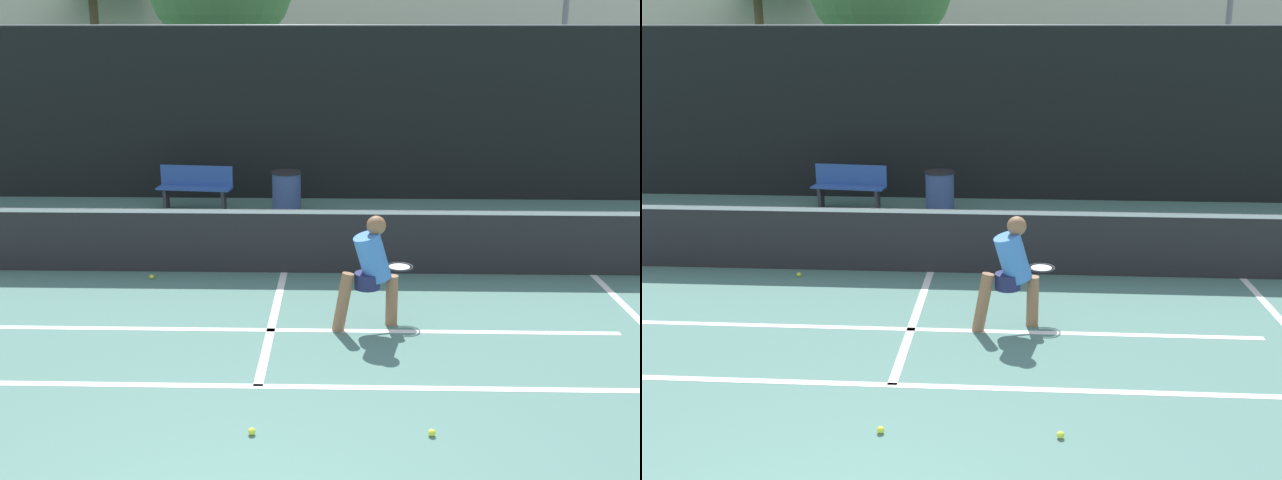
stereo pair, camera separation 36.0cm
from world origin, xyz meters
TOP-DOWN VIEW (x-y plane):
  - court_baseline_near at (0.00, 2.94)m, footprint 11.00×0.10m
  - court_service_line at (0.00, 4.39)m, footprint 8.25×0.10m
  - court_center_mark at (0.00, 4.76)m, footprint 0.10×3.64m
  - net at (0.00, 6.58)m, footprint 11.09×0.09m
  - fence_back at (0.00, 11.58)m, footprint 24.00×0.06m
  - player_practicing at (1.19, 4.54)m, footprint 1.06×0.81m
  - tennis_ball_scattered_0 at (1.63, 2.04)m, footprint 0.07×0.07m
  - tennis_ball_scattered_4 at (0.05, 2.02)m, footprint 0.07×0.07m
  - tennis_ball_scattered_5 at (-1.87, 6.23)m, footprint 0.07×0.07m
  - courtside_bench at (-2.03, 10.49)m, footprint 1.49×0.54m
  - trash_bin at (-0.22, 10.36)m, footprint 0.58×0.58m
  - parked_car at (1.44, 14.32)m, footprint 1.62×4.12m
  - building_far at (0.00, 23.60)m, footprint 36.00×2.40m

SIDE VIEW (x-z plane):
  - court_baseline_near at x=0.00m, z-range 0.00..0.01m
  - court_service_line at x=0.00m, z-range 0.00..0.01m
  - court_center_mark at x=0.00m, z-range 0.00..0.01m
  - tennis_ball_scattered_0 at x=1.63m, z-range 0.00..0.07m
  - tennis_ball_scattered_4 at x=0.05m, z-range 0.00..0.07m
  - tennis_ball_scattered_5 at x=-1.87m, z-range 0.00..0.07m
  - trash_bin at x=-0.22m, z-range 0.00..0.80m
  - courtside_bench at x=-2.03m, z-range 0.03..0.89m
  - net at x=0.00m, z-range -0.02..1.05m
  - parked_car at x=1.44m, z-range -0.10..1.21m
  - player_practicing at x=1.19m, z-range 0.05..1.43m
  - fence_back at x=0.00m, z-range -0.01..3.52m
  - building_far at x=0.00m, z-range 0.00..5.17m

